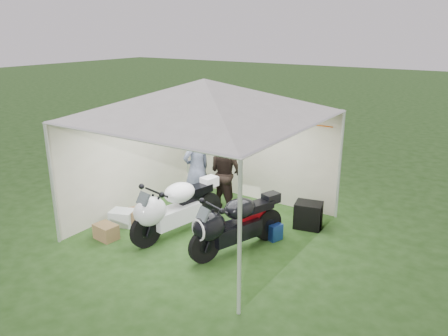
{
  "coord_description": "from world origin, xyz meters",
  "views": [
    {
      "loc": [
        4.72,
        -6.53,
        3.87
      ],
      "look_at": [
        0.21,
        0.35,
        1.23
      ],
      "focal_mm": 35.0,
      "sensor_mm": 36.0,
      "label": 1
    }
  ],
  "objects_px": {
    "canopy_tent": "(205,102)",
    "motorcycle_white": "(173,207)",
    "crate_1": "(136,216)",
    "person_blue_jacket": "(197,169)",
    "paddock_stand": "(271,230)",
    "person_dark_jacket": "(226,173)",
    "crate_0": "(122,218)",
    "motorcycle_black": "(233,223)",
    "crate_2": "(125,218)",
    "equipment_box": "(308,215)",
    "crate_3": "(106,232)"
  },
  "relations": [
    {
      "from": "motorcycle_black",
      "to": "person_dark_jacket",
      "type": "relative_size",
      "value": 1.17
    },
    {
      "from": "crate_2",
      "to": "crate_3",
      "type": "relative_size",
      "value": 0.64
    },
    {
      "from": "person_blue_jacket",
      "to": "crate_2",
      "type": "distance_m",
      "value": 1.84
    },
    {
      "from": "crate_3",
      "to": "crate_2",
      "type": "bearing_deg",
      "value": 107.79
    },
    {
      "from": "crate_2",
      "to": "motorcycle_white",
      "type": "bearing_deg",
      "value": 5.68
    },
    {
      "from": "crate_2",
      "to": "crate_3",
      "type": "bearing_deg",
      "value": -72.21
    },
    {
      "from": "person_dark_jacket",
      "to": "crate_1",
      "type": "bearing_deg",
      "value": 68.36
    },
    {
      "from": "equipment_box",
      "to": "crate_0",
      "type": "xyz_separation_m",
      "value": [
        -3.25,
        -1.98,
        -0.11
      ]
    },
    {
      "from": "crate_1",
      "to": "person_blue_jacket",
      "type": "bearing_deg",
      "value": 62.23
    },
    {
      "from": "person_dark_jacket",
      "to": "crate_0",
      "type": "bearing_deg",
      "value": 67.96
    },
    {
      "from": "crate_2",
      "to": "equipment_box",
      "type": "bearing_deg",
      "value": 30.25
    },
    {
      "from": "motorcycle_white",
      "to": "crate_2",
      "type": "bearing_deg",
      "value": -163.02
    },
    {
      "from": "paddock_stand",
      "to": "crate_0",
      "type": "xyz_separation_m",
      "value": [
        -2.82,
        -1.16,
        -0.0
      ]
    },
    {
      "from": "canopy_tent",
      "to": "motorcycle_white",
      "type": "relative_size",
      "value": 2.61
    },
    {
      "from": "motorcycle_black",
      "to": "person_blue_jacket",
      "type": "xyz_separation_m",
      "value": [
        -1.68,
        1.2,
        0.39
      ]
    },
    {
      "from": "paddock_stand",
      "to": "crate_2",
      "type": "distance_m",
      "value": 3.04
    },
    {
      "from": "motorcycle_black",
      "to": "person_blue_jacket",
      "type": "bearing_deg",
      "value": 163.99
    },
    {
      "from": "paddock_stand",
      "to": "motorcycle_white",
      "type": "bearing_deg",
      "value": -149.29
    },
    {
      "from": "canopy_tent",
      "to": "crate_3",
      "type": "relative_size",
      "value": 12.83
    },
    {
      "from": "canopy_tent",
      "to": "crate_0",
      "type": "bearing_deg",
      "value": -151.8
    },
    {
      "from": "person_dark_jacket",
      "to": "crate_3",
      "type": "relative_size",
      "value": 3.85
    },
    {
      "from": "paddock_stand",
      "to": "crate_0",
      "type": "bearing_deg",
      "value": -157.64
    },
    {
      "from": "crate_1",
      "to": "crate_3",
      "type": "bearing_deg",
      "value": -87.62
    },
    {
      "from": "motorcycle_black",
      "to": "equipment_box",
      "type": "bearing_deg",
      "value": 86.17
    },
    {
      "from": "motorcycle_white",
      "to": "motorcycle_black",
      "type": "relative_size",
      "value": 1.09
    },
    {
      "from": "person_dark_jacket",
      "to": "person_blue_jacket",
      "type": "xyz_separation_m",
      "value": [
        -0.49,
        -0.42,
        0.11
      ]
    },
    {
      "from": "paddock_stand",
      "to": "equipment_box",
      "type": "relative_size",
      "value": 0.8
    },
    {
      "from": "canopy_tent",
      "to": "crate_3",
      "type": "bearing_deg",
      "value": -132.71
    },
    {
      "from": "motorcycle_black",
      "to": "crate_0",
      "type": "xyz_separation_m",
      "value": [
        -2.51,
        -0.27,
        -0.41
      ]
    },
    {
      "from": "crate_1",
      "to": "crate_0",
      "type": "bearing_deg",
      "value": -127.83
    },
    {
      "from": "crate_1",
      "to": "equipment_box",
      "type": "bearing_deg",
      "value": 29.87
    },
    {
      "from": "paddock_stand",
      "to": "crate_2",
      "type": "bearing_deg",
      "value": -159.15
    },
    {
      "from": "crate_0",
      "to": "crate_3",
      "type": "xyz_separation_m",
      "value": [
        0.2,
        -0.63,
        -0.01
      ]
    },
    {
      "from": "motorcycle_white",
      "to": "motorcycle_black",
      "type": "height_order",
      "value": "motorcycle_white"
    },
    {
      "from": "person_blue_jacket",
      "to": "paddock_stand",
      "type": "bearing_deg",
      "value": 95.43
    },
    {
      "from": "paddock_stand",
      "to": "person_dark_jacket",
      "type": "height_order",
      "value": "person_dark_jacket"
    },
    {
      "from": "canopy_tent",
      "to": "crate_1",
      "type": "height_order",
      "value": "canopy_tent"
    },
    {
      "from": "motorcycle_white",
      "to": "equipment_box",
      "type": "relative_size",
      "value": 4.08
    },
    {
      "from": "paddock_stand",
      "to": "crate_1",
      "type": "bearing_deg",
      "value": -160.4
    },
    {
      "from": "crate_3",
      "to": "person_blue_jacket",
      "type": "bearing_deg",
      "value": 73.37
    },
    {
      "from": "motorcycle_white",
      "to": "person_blue_jacket",
      "type": "distance_m",
      "value": 1.37
    },
    {
      "from": "motorcycle_white",
      "to": "person_dark_jacket",
      "type": "distance_m",
      "value": 1.72
    },
    {
      "from": "person_dark_jacket",
      "to": "crate_3",
      "type": "distance_m",
      "value": 2.84
    },
    {
      "from": "canopy_tent",
      "to": "equipment_box",
      "type": "relative_size",
      "value": 10.66
    },
    {
      "from": "crate_3",
      "to": "equipment_box",
      "type": "bearing_deg",
      "value": 40.61
    },
    {
      "from": "paddock_stand",
      "to": "crate_0",
      "type": "distance_m",
      "value": 3.05
    },
    {
      "from": "motorcycle_white",
      "to": "crate_3",
      "type": "relative_size",
      "value": 4.91
    },
    {
      "from": "crate_2",
      "to": "crate_1",
      "type": "bearing_deg",
      "value": 35.96
    },
    {
      "from": "equipment_box",
      "to": "person_dark_jacket",
      "type": "bearing_deg",
      "value": -177.34
    },
    {
      "from": "motorcycle_black",
      "to": "crate_1",
      "type": "height_order",
      "value": "motorcycle_black"
    }
  ]
}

